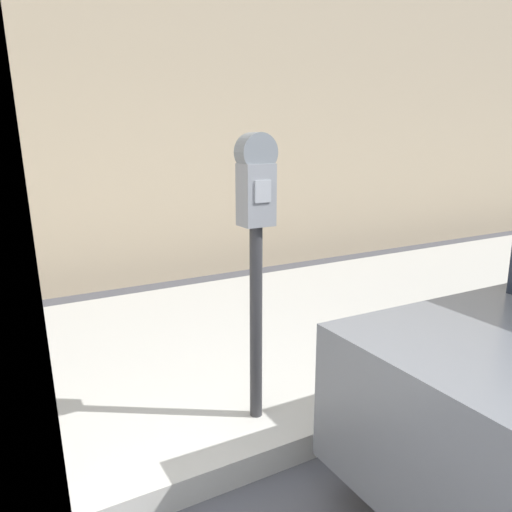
# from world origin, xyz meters

# --- Properties ---
(sidewalk) EXTENTS (24.00, 2.80, 0.15)m
(sidewalk) POSITION_xyz_m (0.00, 2.20, 0.07)
(sidewalk) COLOR #ADAAA3
(sidewalk) RESTS_ON ground_plane
(parking_meter) EXTENTS (0.19, 0.13, 1.51)m
(parking_meter) POSITION_xyz_m (0.34, 1.11, 1.19)
(parking_meter) COLOR #2D2D30
(parking_meter) RESTS_ON sidewalk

